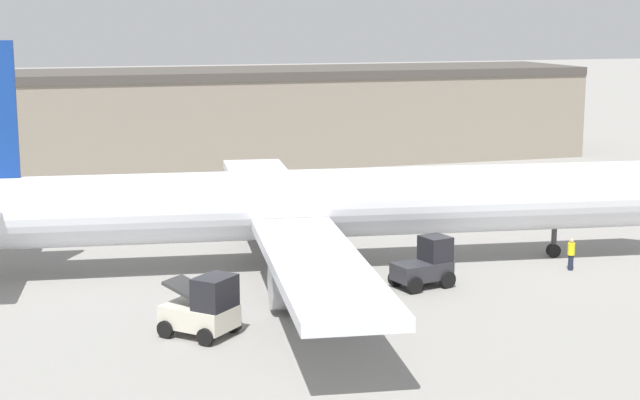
{
  "coord_description": "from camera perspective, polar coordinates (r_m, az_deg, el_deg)",
  "views": [
    {
      "loc": [
        -14.01,
        -45.72,
        12.51
      ],
      "look_at": [
        0.0,
        0.0,
        3.43
      ],
      "focal_mm": 55.0,
      "sensor_mm": 36.0,
      "label": 1
    }
  ],
  "objects": [
    {
      "name": "ground_plane",
      "position": [
        49.42,
        0.0,
        -3.91
      ],
      "size": [
        400.0,
        400.0,
        0.0
      ],
      "primitive_type": "plane",
      "color": "gray"
    },
    {
      "name": "terminal_building",
      "position": [
        82.18,
        -11.49,
        4.59
      ],
      "size": [
        79.7,
        11.26,
        7.98
      ],
      "color": "gray",
      "rests_on": "ground_plane"
    },
    {
      "name": "airplane",
      "position": [
        48.56,
        -1.22,
        -0.32
      ],
      "size": [
        41.05,
        35.95,
        11.35
      ],
      "rotation": [
        0.0,
        0.0,
        -0.13
      ],
      "color": "silver",
      "rests_on": "ground_plane"
    },
    {
      "name": "ground_crew_worker",
      "position": [
        50.18,
        14.4,
        -3.02
      ],
      "size": [
        0.35,
        0.35,
        1.61
      ],
      "rotation": [
        0.0,
        0.0,
        3.05
      ],
      "color": "#1E2338",
      "rests_on": "ground_plane"
    },
    {
      "name": "baggage_tug",
      "position": [
        45.95,
        6.2,
        -3.75
      ],
      "size": [
        3.0,
        2.3,
        2.34
      ],
      "rotation": [
        0.0,
        0.0,
        0.23
      ],
      "color": "#2D2D33",
      "rests_on": "ground_plane"
    },
    {
      "name": "belt_loader_truck",
      "position": [
        39.01,
        -6.77,
        -6.25
      ],
      "size": [
        3.35,
        3.37,
        2.5
      ],
      "rotation": [
        0.0,
        0.0,
        -0.81
      ],
      "color": "beige",
      "rests_on": "ground_plane"
    }
  ]
}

